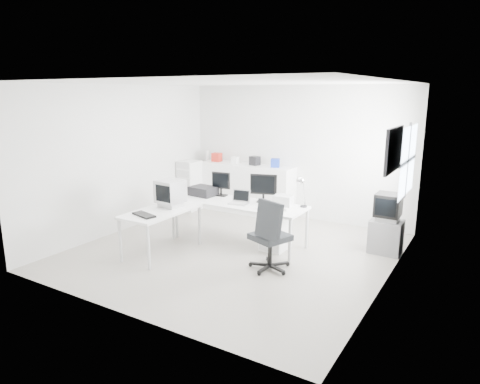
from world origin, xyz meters
The scene contains 30 objects.
floor centered at (0.00, 0.00, 0.00)m, with size 5.00×5.00×0.01m, color beige.
ceiling centered at (0.00, 0.00, 2.80)m, with size 5.00×5.00×0.01m, color white.
back_wall centered at (0.00, 2.50, 1.40)m, with size 5.00×0.02×2.80m, color silver.
left_wall centered at (-2.50, 0.00, 1.40)m, with size 0.02×5.00×2.80m, color silver.
right_wall centered at (2.50, 0.00, 1.40)m, with size 0.02×5.00×2.80m, color silver.
window centered at (2.48, 1.20, 1.60)m, with size 0.02×1.20×1.10m, color white, non-canonical shape.
wall_picture centered at (2.47, 0.10, 1.90)m, with size 0.04×0.90×0.60m, color black, non-canonical shape.
main_desk centered at (-0.15, 0.42, 0.38)m, with size 2.40×0.80×0.75m, color white, non-canonical shape.
side_desk centered at (-1.00, -0.68, 0.38)m, with size 0.70×1.40×0.75m, color white, non-canonical shape.
drawer_pedestal centered at (0.55, 0.47, 0.30)m, with size 0.40×0.50×0.60m, color white.
inkjet_printer centered at (-1.00, 0.52, 0.83)m, with size 0.48×0.37×0.17m, color black.
lcd_monitor_small centered at (-0.70, 0.67, 0.98)m, with size 0.36×0.21×0.45m, color black, non-canonical shape.
lcd_monitor_large centered at (0.20, 0.67, 1.00)m, with size 0.47×0.19×0.49m, color black, non-canonical shape.
laptop centered at (-0.10, 0.32, 0.87)m, with size 0.35×0.36×0.23m, color #B7B7BA, non-canonical shape.
white_keyboard centered at (0.50, 0.27, 0.76)m, with size 0.39×0.12×0.02m, color white.
white_mouse centered at (0.80, 0.32, 0.78)m, with size 0.06×0.06×0.06m, color white.
laser_printer centered at (0.60, 0.64, 0.84)m, with size 0.31×0.26×0.18m, color silver.
desk_lamp centered at (0.95, 0.72, 0.97)m, with size 0.15×0.15×0.44m, color silver, non-canonical shape.
crt_monitor centered at (-1.00, -0.43, 0.97)m, with size 0.39×0.39×0.45m, color #B7B7BA, non-canonical shape.
black_keyboard centered at (-1.00, -1.08, 0.76)m, with size 0.44×0.18×0.03m, color black.
office_chair centered at (0.87, -0.35, 0.57)m, with size 0.66×0.66×1.14m, color #2A2D30, non-canonical shape.
tv_cabinet centered at (2.22, 1.28, 0.28)m, with size 0.52×0.42×0.56m, color slate.
crt_tv centered at (2.22, 1.28, 0.79)m, with size 0.50×0.48×0.45m, color black, non-canonical shape.
sideboard centered at (-1.05, 2.24, 0.55)m, with size 2.19×0.55×1.09m, color white.
clutter_box_a centered at (-1.85, 2.24, 1.19)m, with size 0.20×0.17×0.20m, color red.
clutter_box_b centered at (-1.35, 2.24, 1.17)m, with size 0.15×0.13×0.15m, color white.
clutter_box_c centered at (-0.85, 2.24, 1.19)m, with size 0.19×0.18×0.19m, color black.
clutter_box_d centered at (-0.35, 2.24, 1.19)m, with size 0.18×0.16×0.18m, color #16309D.
clutter_bottle centered at (-2.15, 2.28, 1.20)m, with size 0.07×0.07×0.22m, color white.
filing_cabinet centered at (-2.28, 1.76, 0.56)m, with size 0.40×0.47×1.13m, color white.
Camera 1 is at (3.64, -5.85, 2.65)m, focal length 32.00 mm.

